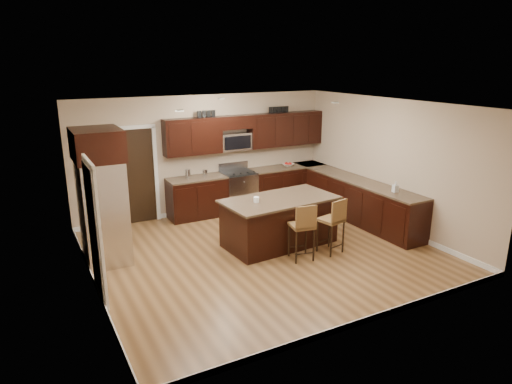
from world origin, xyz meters
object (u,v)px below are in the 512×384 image
stool_mid (303,226)px  refrigerator (102,195)px  island (279,223)px  stool_right (334,220)px  range (238,191)px

stool_mid → refrigerator: refrigerator is taller
stool_mid → refrigerator: 3.51m
refrigerator → island: bearing=-14.3°
stool_mid → stool_right: (0.66, 0.00, -0.00)m
range → refrigerator: refrigerator is taller
range → refrigerator: 3.68m
island → stool_right: stool_right is taller
range → stool_mid: range is taller
island → refrigerator: (-3.08, 0.79, 0.78)m
stool_mid → refrigerator: size_ratio=0.44×
range → refrigerator: (-3.30, -1.45, 0.73)m
island → refrigerator: 3.27m
range → stool_mid: bearing=-94.4°
range → refrigerator: size_ratio=0.47×
range → stool_right: (0.43, -3.08, 0.18)m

